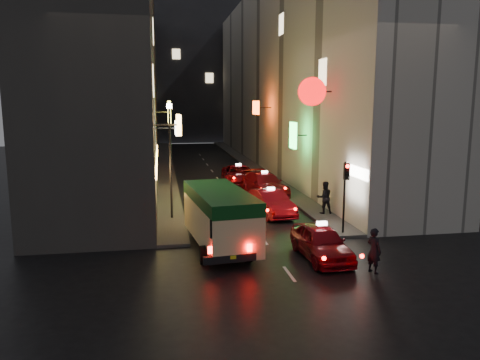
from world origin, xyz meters
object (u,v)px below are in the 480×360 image
traffic_light (346,182)px  lamp_post (170,153)px  pedestrian_crossing (374,248)px  taxi_near (321,239)px  minibus (220,212)px

traffic_light → lamp_post: size_ratio=0.56×
pedestrian_crossing → lamp_post: 12.27m
traffic_light → pedestrian_crossing: bearing=-99.1°
traffic_light → lamp_post: (-8.20, 4.53, 1.04)m
taxi_near → lamp_post: lamp_post is taller
taxi_near → lamp_post: bearing=128.7°
taxi_near → lamp_post: (-5.99, 7.48, 2.89)m
lamp_post → pedestrian_crossing: bearing=-51.6°
taxi_near → pedestrian_crossing: bearing=-52.8°
minibus → taxi_near: 4.59m
minibus → taxi_near: bearing=-27.6°
minibus → taxi_near: minibus is taller
minibus → lamp_post: size_ratio=1.02×
minibus → traffic_light: (6.20, 0.86, 1.02)m
taxi_near → pedestrian_crossing: 2.38m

